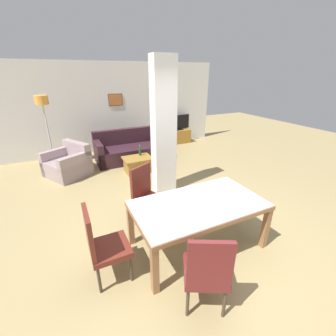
{
  "coord_description": "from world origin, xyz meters",
  "views": [
    {
      "loc": [
        -1.54,
        -2.21,
        2.4
      ],
      "look_at": [
        0.0,
        0.98,
        0.88
      ],
      "focal_mm": 24.0,
      "sensor_mm": 36.0,
      "label": 1
    }
  ],
  "objects_px": {
    "sofa": "(130,150)",
    "coffee_table": "(138,164)",
    "armchair": "(68,164)",
    "floor_lamp": "(43,108)",
    "dining_chair_near_left": "(207,270)",
    "tv_screen": "(178,123)",
    "tv_stand": "(177,136)",
    "bottle": "(140,151)",
    "dining_chair_far_left": "(147,194)",
    "dining_chair_head_left": "(102,243)",
    "dining_table": "(198,211)"
  },
  "relations": [
    {
      "from": "sofa",
      "to": "coffee_table",
      "type": "distance_m",
      "value": 0.97
    },
    {
      "from": "sofa",
      "to": "armchair",
      "type": "relative_size",
      "value": 1.61
    },
    {
      "from": "floor_lamp",
      "to": "dining_chair_near_left",
      "type": "bearing_deg",
      "value": -74.89
    },
    {
      "from": "coffee_table",
      "to": "tv_screen",
      "type": "xyz_separation_m",
      "value": [
        2.13,
        1.84,
        0.53
      ]
    },
    {
      "from": "dining_chair_near_left",
      "to": "tv_stand",
      "type": "xyz_separation_m",
      "value": [
        2.67,
        5.64,
        -0.3
      ]
    },
    {
      "from": "floor_lamp",
      "to": "tv_stand",
      "type": "bearing_deg",
      "value": 6.13
    },
    {
      "from": "armchair",
      "to": "bottle",
      "type": "xyz_separation_m",
      "value": [
        1.73,
        -0.44,
        0.22
      ]
    },
    {
      "from": "sofa",
      "to": "dining_chair_far_left",
      "type": "bearing_deg",
      "value": 78.24
    },
    {
      "from": "sofa",
      "to": "dining_chair_head_left",
      "type": "bearing_deg",
      "value": 68.68
    },
    {
      "from": "dining_table",
      "to": "floor_lamp",
      "type": "distance_m",
      "value": 4.82
    },
    {
      "from": "coffee_table",
      "to": "armchair",
      "type": "bearing_deg",
      "value": 160.25
    },
    {
      "from": "tv_stand",
      "to": "tv_screen",
      "type": "height_order",
      "value": "tv_screen"
    },
    {
      "from": "dining_chair_far_left",
      "to": "armchair",
      "type": "xyz_separation_m",
      "value": [
        -1.08,
        2.66,
        -0.26
      ]
    },
    {
      "from": "dining_chair_near_left",
      "to": "floor_lamp",
      "type": "xyz_separation_m",
      "value": [
        -1.4,
        5.2,
        1.03
      ]
    },
    {
      "from": "dining_chair_head_left",
      "to": "armchair",
      "type": "bearing_deg",
      "value": -176.94
    },
    {
      "from": "coffee_table",
      "to": "tv_stand",
      "type": "height_order",
      "value": "tv_stand"
    },
    {
      "from": "sofa",
      "to": "dining_chair_near_left",
      "type": "bearing_deg",
      "value": 82.42
    },
    {
      "from": "bottle",
      "to": "tv_screen",
      "type": "relative_size",
      "value": 0.29
    },
    {
      "from": "dining_chair_near_left",
      "to": "floor_lamp",
      "type": "distance_m",
      "value": 5.49
    },
    {
      "from": "coffee_table",
      "to": "bottle",
      "type": "height_order",
      "value": "bottle"
    },
    {
      "from": "dining_chair_head_left",
      "to": "dining_table",
      "type": "bearing_deg",
      "value": 90.0
    },
    {
      "from": "dining_chair_far_left",
      "to": "floor_lamp",
      "type": "height_order",
      "value": "floor_lamp"
    },
    {
      "from": "dining_chair_far_left",
      "to": "dining_chair_head_left",
      "type": "xyz_separation_m",
      "value": [
        -0.89,
        -0.86,
        0.0
      ]
    },
    {
      "from": "armchair",
      "to": "floor_lamp",
      "type": "height_order",
      "value": "floor_lamp"
    },
    {
      "from": "armchair",
      "to": "dining_chair_near_left",
      "type": "bearing_deg",
      "value": 163.79
    },
    {
      "from": "dining_chair_far_left",
      "to": "tv_stand",
      "type": "height_order",
      "value": "dining_chair_far_left"
    },
    {
      "from": "coffee_table",
      "to": "dining_table",
      "type": "bearing_deg",
      "value": -91.65
    },
    {
      "from": "tv_screen",
      "to": "floor_lamp",
      "type": "bearing_deg",
      "value": -0.97
    },
    {
      "from": "dining_table",
      "to": "armchair",
      "type": "bearing_deg",
      "value": 113.46
    },
    {
      "from": "tv_stand",
      "to": "armchair",
      "type": "bearing_deg",
      "value": -161.42
    },
    {
      "from": "sofa",
      "to": "tv_stand",
      "type": "xyz_separation_m",
      "value": [
        2.03,
        0.87,
        -0.05
      ]
    },
    {
      "from": "dining_chair_far_left",
      "to": "bottle",
      "type": "distance_m",
      "value": 2.32
    },
    {
      "from": "sofa",
      "to": "floor_lamp",
      "type": "xyz_separation_m",
      "value": [
        -2.04,
        0.44,
        1.28
      ]
    },
    {
      "from": "tv_stand",
      "to": "tv_screen",
      "type": "distance_m",
      "value": 0.49
    },
    {
      "from": "dining_table",
      "to": "tv_screen",
      "type": "xyz_separation_m",
      "value": [
        2.22,
        4.78,
        0.14
      ]
    },
    {
      "from": "dining_chair_near_left",
      "to": "coffee_table",
      "type": "height_order",
      "value": "dining_chair_near_left"
    },
    {
      "from": "floor_lamp",
      "to": "armchair",
      "type": "bearing_deg",
      "value": -68.31
    },
    {
      "from": "dining_table",
      "to": "tv_screen",
      "type": "distance_m",
      "value": 5.27
    },
    {
      "from": "dining_chair_far_left",
      "to": "sofa",
      "type": "relative_size",
      "value": 0.51
    },
    {
      "from": "dining_table",
      "to": "armchair",
      "type": "xyz_separation_m",
      "value": [
        -1.53,
        3.52,
        -0.32
      ]
    },
    {
      "from": "dining_chair_far_left",
      "to": "coffee_table",
      "type": "height_order",
      "value": "dining_chair_far_left"
    },
    {
      "from": "tv_screen",
      "to": "dining_chair_near_left",
      "type": "bearing_deg",
      "value": 57.58
    },
    {
      "from": "dining_chair_head_left",
      "to": "dining_chair_near_left",
      "type": "bearing_deg",
      "value": 45.9
    },
    {
      "from": "armchair",
      "to": "tv_stand",
      "type": "xyz_separation_m",
      "value": [
        3.75,
        1.26,
        -0.04
      ]
    },
    {
      "from": "dining_chair_near_left",
      "to": "sofa",
      "type": "height_order",
      "value": "dining_chair_near_left"
    },
    {
      "from": "tv_stand",
      "to": "floor_lamp",
      "type": "bearing_deg",
      "value": -173.87
    },
    {
      "from": "dining_table",
      "to": "sofa",
      "type": "height_order",
      "value": "sofa"
    },
    {
      "from": "dining_chair_near_left",
      "to": "coffee_table",
      "type": "xyz_separation_m",
      "value": [
        0.53,
        3.8,
        -0.34
      ]
    },
    {
      "from": "coffee_table",
      "to": "dining_chair_near_left",
      "type": "bearing_deg",
      "value": -98.0
    },
    {
      "from": "tv_stand",
      "to": "floor_lamp",
      "type": "xyz_separation_m",
      "value": [
        -4.07,
        -0.44,
        1.33
      ]
    }
  ]
}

